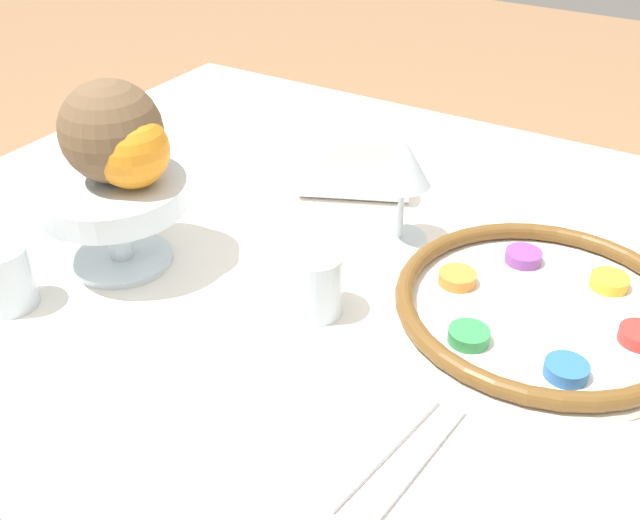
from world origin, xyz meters
The scene contains 12 objects.
dining_table centered at (0.00, 0.00, 0.36)m, with size 1.32×0.96×0.71m.
seder_plate centered at (-0.17, 0.00, 0.73)m, with size 0.32×0.32×0.03m.
wine_glass centered at (0.03, -0.07, 0.81)m, with size 0.07×0.07×0.14m.
fruit_stand centered at (0.29, 0.15, 0.79)m, with size 0.17×0.17×0.11m.
orange_fruit centered at (0.26, 0.14, 0.86)m, with size 0.09×0.09×0.09m.
coconut centered at (0.29, 0.14, 0.88)m, with size 0.12×0.12×0.12m.
bread_plate centered at (0.17, -0.22, 0.72)m, with size 0.17×0.17×0.02m.
napkin_roll centered at (0.13, -0.13, 0.74)m, with size 0.16×0.10×0.04m.
cup_mid centered at (0.04, 0.12, 0.75)m, with size 0.06×0.06×0.07m.
cup_far centered at (0.34, 0.28, 0.75)m, with size 0.06×0.06×0.07m.
fork_left centered at (-0.14, 0.26, 0.72)m, with size 0.03×0.16×0.01m.
fork_right centered at (-0.11, 0.26, 0.72)m, with size 0.04×0.16×0.01m.
Camera 1 is at (-0.30, 0.68, 1.21)m, focal length 42.00 mm.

